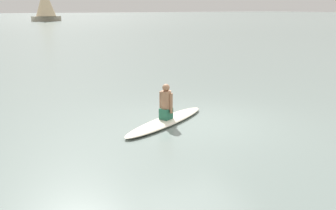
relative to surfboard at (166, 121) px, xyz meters
name	(u,v)px	position (x,y,z in m)	size (l,w,h in m)	color
ground_plane	(200,123)	(-0.39, -0.82, -0.06)	(400.00, 400.00, 0.00)	slate
surfboard	(166,121)	(0.00, 0.00, 0.00)	(3.21, 0.62, 0.13)	silver
person_paddler	(166,103)	(0.00, 0.00, 0.48)	(0.39, 0.38, 0.92)	#26664C
sailboat_far_right	(45,3)	(75.86, -13.07, 3.71)	(5.00, 6.23, 7.98)	#B2A893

